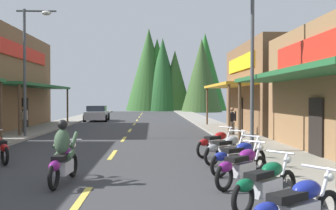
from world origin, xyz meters
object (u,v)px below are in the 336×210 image
object	(u,v)px
motorcycle_parked_right_5	(227,148)
motorcycle_parked_right_6	(217,143)
motorcycle_parked_right_1	(297,207)
pedestrian_waiting	(232,120)
streetlamp_left	(30,55)
motorcycle_parked_right_4	(239,157)
motorcycle_parked_right_2	(266,183)
parked_car_curbside	(97,114)
motorcycle_parked_right_3	(242,166)
pedestrian_by_shop	(24,118)
streetlamp_right	(245,40)
rider_cruising_lead	(63,157)

from	to	relation	value
motorcycle_parked_right_5	motorcycle_parked_right_6	xyz separation A→B (m)	(-0.08, 1.57, 0.00)
motorcycle_parked_right_5	motorcycle_parked_right_6	distance (m)	1.57
motorcycle_parked_right_1	pedestrian_waiting	xyz separation A→B (m)	(2.17, 15.14, 0.42)
streetlamp_left	motorcycle_parked_right_4	distance (m)	13.76
motorcycle_parked_right_2	pedestrian_waiting	bearing A→B (deg)	39.62
parked_car_curbside	motorcycle_parked_right_6	bearing A→B (deg)	-163.40
motorcycle_parked_right_3	parked_car_curbside	distance (m)	27.12
pedestrian_by_shop	pedestrian_waiting	bearing A→B (deg)	-71.80
streetlamp_right	motorcycle_parked_right_5	size ratio (longest dim) A/B	3.77
streetlamp_right	motorcycle_parked_right_2	distance (m)	8.15
streetlamp_left	motorcycle_parked_right_2	distance (m)	16.18
streetlamp_right	rider_cruising_lead	bearing A→B (deg)	-139.38
motorcycle_parked_right_1	motorcycle_parked_right_5	world-z (taller)	same
motorcycle_parked_right_6	motorcycle_parked_right_2	bearing A→B (deg)	-131.77
pedestrian_by_shop	streetlamp_right	bearing A→B (deg)	-100.51
pedestrian_by_shop	pedestrian_waiting	distance (m)	11.77
motorcycle_parked_right_5	motorcycle_parked_right_6	size ratio (longest dim) A/B	1.03
streetlamp_left	pedestrian_waiting	xyz separation A→B (m)	(10.67, 0.30, -3.41)
pedestrian_waiting	parked_car_curbside	xyz separation A→B (m)	(-9.35, 14.50, -0.23)
motorcycle_parked_right_4	motorcycle_parked_right_5	world-z (taller)	same
streetlamp_left	parked_car_curbside	xyz separation A→B (m)	(1.32, 14.80, -3.63)
streetlamp_right	motorcycle_parked_right_3	world-z (taller)	streetlamp_right
streetlamp_right	pedestrian_by_shop	world-z (taller)	streetlamp_right
motorcycle_parked_right_1	motorcycle_parked_right_2	distance (m)	1.62
motorcycle_parked_right_6	motorcycle_parked_right_3	bearing A→B (deg)	-132.45
motorcycle_parked_right_5	parked_car_curbside	size ratio (longest dim) A/B	0.40
motorcycle_parked_right_1	motorcycle_parked_right_2	bearing A→B (deg)	57.06
streetlamp_right	motorcycle_parked_right_2	size ratio (longest dim) A/B	3.95
rider_cruising_lead	streetlamp_right	bearing A→B (deg)	-44.87
motorcycle_parked_right_1	motorcycle_parked_right_3	size ratio (longest dim) A/B	1.15
motorcycle_parked_right_3	motorcycle_parked_right_5	xyz separation A→B (m)	(0.25, 3.15, 0.00)
motorcycle_parked_right_5	motorcycle_parked_right_1	bearing A→B (deg)	-130.02
streetlamp_left	rider_cruising_lead	world-z (taller)	streetlamp_left
motorcycle_parked_right_5	pedestrian_by_shop	world-z (taller)	pedestrian_by_shop
motorcycle_parked_right_2	motorcycle_parked_right_5	size ratio (longest dim) A/B	0.96
motorcycle_parked_right_4	pedestrian_waiting	bearing A→B (deg)	45.44
streetlamp_right	motorcycle_parked_right_3	size ratio (longest dim) A/B	4.07
motorcycle_parked_right_5	rider_cruising_lead	xyz separation A→B (m)	(-4.55, -2.71, 0.17)
streetlamp_right	pedestrian_waiting	xyz separation A→B (m)	(0.87, 6.41, -3.34)
rider_cruising_lead	pedestrian_by_shop	world-z (taller)	pedestrian_by_shop
motorcycle_parked_right_1	pedestrian_by_shop	size ratio (longest dim) A/B	1.15
motorcycle_parked_right_2	streetlamp_right	bearing A→B (deg)	38.39
streetlamp_right	pedestrian_by_shop	distance (m)	13.87
pedestrian_by_shop	pedestrian_waiting	size ratio (longest dim) A/B	1.02
streetlamp_right	motorcycle_parked_right_4	world-z (taller)	streetlamp_right
motorcycle_parked_right_1	motorcycle_parked_right_2	world-z (taller)	same
motorcycle_parked_right_4	pedestrian_waiting	size ratio (longest dim) A/B	1.15
motorcycle_parked_right_5	pedestrian_waiting	world-z (taller)	pedestrian_waiting
motorcycle_parked_right_6	motorcycle_parked_right_1	bearing A→B (deg)	-131.59
motorcycle_parked_right_4	pedestrian_waiting	distance (m)	10.42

